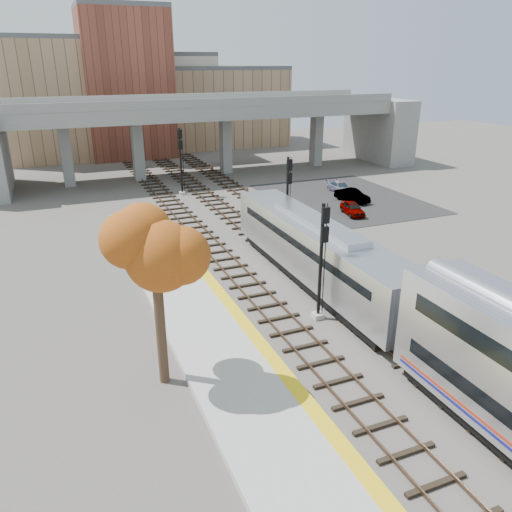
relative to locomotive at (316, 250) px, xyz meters
name	(u,v)px	position (x,y,z in m)	size (l,w,h in m)	color
ground	(405,374)	(-1.00, -10.47, -2.28)	(160.00, 160.00, 0.00)	#47423D
platform	(261,410)	(-8.25, -10.47, -2.10)	(4.50, 60.00, 0.35)	#9E9E99
yellow_strip	(302,396)	(-6.35, -10.47, -1.92)	(0.70, 60.00, 0.01)	yellow
tracks	(300,271)	(-0.07, 2.03, -2.20)	(10.70, 95.00, 0.25)	black
overpass	(209,127)	(3.92, 34.53, 3.53)	(54.00, 12.00, 9.50)	slate
buildings_far	(145,98)	(0.26, 56.10, 5.60)	(43.00, 21.00, 20.60)	#A37E5E
parking_lot	(343,198)	(13.00, 17.53, -2.26)	(14.00, 18.00, 0.04)	black
locomotive	(316,250)	(0.00, 0.00, 0.00)	(3.02, 19.05, 4.10)	#A8AAB2
signal_mast_near	(321,266)	(-2.10, -4.27, 0.94)	(0.60, 0.64, 6.64)	#9E9E99
signal_mast_mid	(288,201)	(2.00, 8.34, 0.94)	(0.60, 0.64, 6.64)	#9E9E99
signal_mast_far	(181,162)	(-2.10, 25.52, 1.20)	(0.60, 0.64, 7.02)	#9E9E99
tree	(155,252)	(-11.37, -6.72, 3.96)	(3.60, 3.60, 8.40)	#382619
car_a	(352,208)	(10.59, 12.12, -1.64)	(1.41, 3.51, 1.20)	#99999E
car_b	(352,196)	(13.07, 16.03, -1.60)	(1.36, 3.89, 1.28)	#99999E
car_c	(340,187)	(14.04, 19.98, -1.69)	(1.54, 3.79, 1.10)	#99999E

